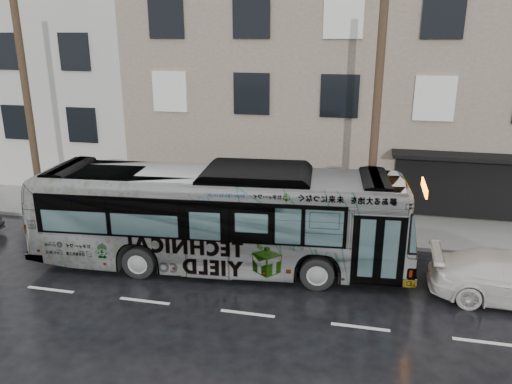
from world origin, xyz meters
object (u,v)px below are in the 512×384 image
Objects in this scene: utility_pole_front at (376,124)px; sign_post at (399,214)px; bus at (220,217)px; utility_pole_rear at (29,111)px.

sign_post is (1.10, 0.00, -3.30)m from utility_pole_front.
utility_pole_front is 0.71× the size of bus.
utility_pole_front is at bearing 180.00° from sign_post.
bus is at bearing -154.40° from sign_post.
sign_post is 0.19× the size of bus.
utility_pole_front is 14.00m from utility_pole_rear.
utility_pole_front is 3.75× the size of sign_post.
utility_pole_rear reaches higher than bus.
sign_post is 6.73m from bus.
utility_pole_front reaches higher than bus.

